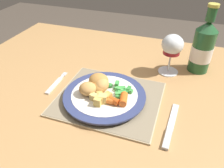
{
  "coord_description": "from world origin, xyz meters",
  "views": [
    {
      "loc": [
        0.16,
        -0.58,
        1.19
      ],
      "look_at": [
        -0.03,
        -0.04,
        0.78
      ],
      "focal_mm": 35.0,
      "sensor_mm": 36.0,
      "label": 1
    }
  ],
  "objects_px": {
    "dining_table": "(124,108)",
    "fork": "(55,84)",
    "dinner_plate": "(105,96)",
    "table_knife": "(170,129)",
    "wine_glass": "(172,47)",
    "bottle": "(203,47)"
  },
  "relations": [
    {
      "from": "wine_glass",
      "to": "bottle",
      "type": "height_order",
      "value": "bottle"
    },
    {
      "from": "dinner_plate",
      "to": "bottle",
      "type": "bearing_deg",
      "value": 46.72
    },
    {
      "from": "table_knife",
      "to": "wine_glass",
      "type": "bearing_deg",
      "value": 98.42
    },
    {
      "from": "bottle",
      "to": "dinner_plate",
      "type": "bearing_deg",
      "value": -133.28
    },
    {
      "from": "table_knife",
      "to": "bottle",
      "type": "distance_m",
      "value": 0.37
    },
    {
      "from": "table_knife",
      "to": "bottle",
      "type": "height_order",
      "value": "bottle"
    },
    {
      "from": "dinner_plate",
      "to": "table_knife",
      "type": "relative_size",
      "value": 1.42
    },
    {
      "from": "dinner_plate",
      "to": "fork",
      "type": "xyz_separation_m",
      "value": [
        -0.19,
        0.02,
        -0.01
      ]
    },
    {
      "from": "dining_table",
      "to": "table_knife",
      "type": "distance_m",
      "value": 0.24
    },
    {
      "from": "dining_table",
      "to": "wine_glass",
      "type": "height_order",
      "value": "wine_glass"
    },
    {
      "from": "dining_table",
      "to": "fork",
      "type": "bearing_deg",
      "value": -166.56
    },
    {
      "from": "dining_table",
      "to": "table_knife",
      "type": "height_order",
      "value": "table_knife"
    },
    {
      "from": "dining_table",
      "to": "dinner_plate",
      "type": "bearing_deg",
      "value": -118.71
    },
    {
      "from": "dinner_plate",
      "to": "fork",
      "type": "relative_size",
      "value": 1.91
    },
    {
      "from": "dinner_plate",
      "to": "bottle",
      "type": "relative_size",
      "value": 1.04
    },
    {
      "from": "dinner_plate",
      "to": "wine_glass",
      "type": "relative_size",
      "value": 1.72
    },
    {
      "from": "fork",
      "to": "wine_glass",
      "type": "relative_size",
      "value": 0.9
    },
    {
      "from": "dinner_plate",
      "to": "fork",
      "type": "height_order",
      "value": "dinner_plate"
    },
    {
      "from": "dinner_plate",
      "to": "table_knife",
      "type": "xyz_separation_m",
      "value": [
        0.21,
        -0.06,
        -0.01
      ]
    },
    {
      "from": "dining_table",
      "to": "wine_glass",
      "type": "distance_m",
      "value": 0.28
    },
    {
      "from": "fork",
      "to": "wine_glass",
      "type": "bearing_deg",
      "value": 30.54
    },
    {
      "from": "wine_glass",
      "to": "table_knife",
      "type": "bearing_deg",
      "value": -81.58
    }
  ]
}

